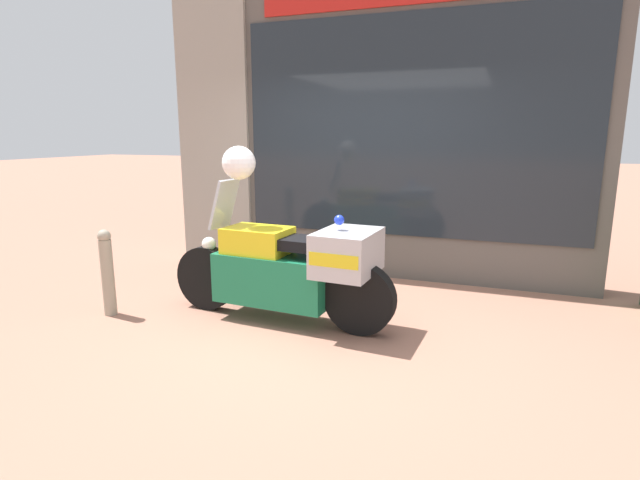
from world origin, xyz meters
TOP-DOWN VIEW (x-y plane):
  - ground_plane at (0.00, 0.00)m, footprint 60.00×60.00m
  - shop_building at (-0.42, 2.00)m, footprint 5.28×0.55m
  - window_display at (0.44, 2.03)m, footprint 3.80×0.30m
  - paramedic_motorcycle at (-0.25, 0.02)m, footprint 2.28×0.69m
  - white_helmet at (-0.78, 0.05)m, footprint 0.31×0.31m
  - street_bollard at (-2.00, -0.41)m, footprint 0.13×0.13m

SIDE VIEW (x-z plane):
  - ground_plane at x=0.00m, z-range 0.00..0.00m
  - street_bollard at x=-2.00m, z-range 0.01..0.87m
  - window_display at x=0.44m, z-range -0.49..1.40m
  - paramedic_motorcycle at x=-0.25m, z-range -0.13..1.20m
  - white_helmet at x=-0.78m, z-range 1.33..1.64m
  - shop_building at x=-0.42m, z-range 0.01..3.52m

